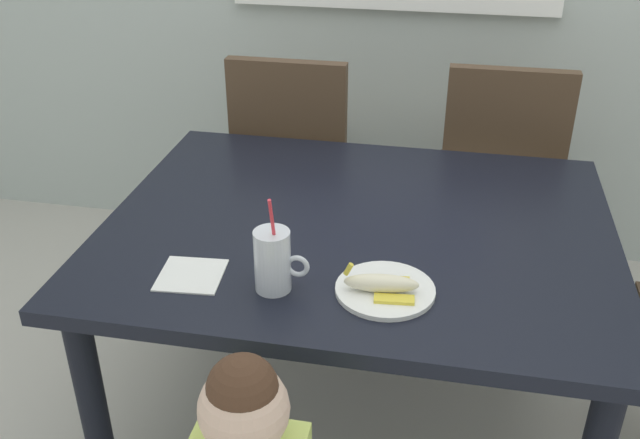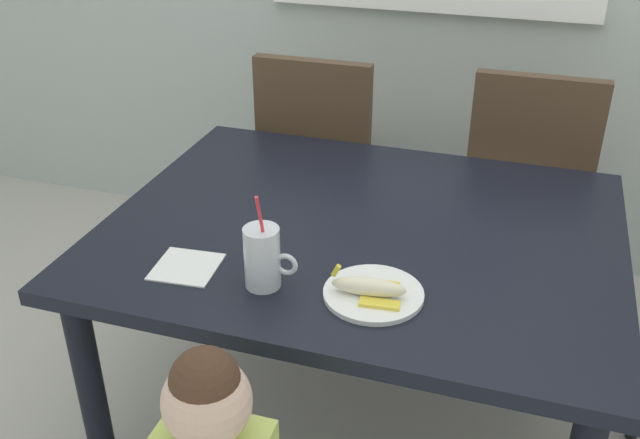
{
  "view_description": "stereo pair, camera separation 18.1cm",
  "coord_description": "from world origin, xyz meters",
  "px_view_note": "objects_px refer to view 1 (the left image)",
  "views": [
    {
      "loc": [
        0.22,
        -1.66,
        1.65
      ],
      "look_at": [
        -0.08,
        -0.11,
        0.77
      ],
      "focal_mm": 40.03,
      "sensor_mm": 36.0,
      "label": 1
    },
    {
      "loc": [
        0.4,
        -1.62,
        1.65
      ],
      "look_at": [
        -0.08,
        -0.11,
        0.77
      ],
      "focal_mm": 40.03,
      "sensor_mm": 36.0,
      "label": 2
    }
  ],
  "objects_px": {
    "dining_table": "(358,250)",
    "dining_chair_left": "(296,160)",
    "paper_napkin": "(191,275)",
    "dining_chair_right": "(499,171)",
    "snack_plate": "(385,290)",
    "peeled_banana": "(382,284)",
    "milk_cup": "(273,264)"
  },
  "relations": [
    {
      "from": "milk_cup",
      "to": "dining_chair_left",
      "type": "bearing_deg",
      "value": 100.44
    },
    {
      "from": "dining_chair_left",
      "to": "milk_cup",
      "type": "bearing_deg",
      "value": 100.44
    },
    {
      "from": "dining_chair_left",
      "to": "paper_napkin",
      "type": "height_order",
      "value": "dining_chair_left"
    },
    {
      "from": "dining_table",
      "to": "milk_cup",
      "type": "distance_m",
      "value": 0.4
    },
    {
      "from": "peeled_banana",
      "to": "dining_table",
      "type": "bearing_deg",
      "value": 107.47
    },
    {
      "from": "snack_plate",
      "to": "peeled_banana",
      "type": "xyz_separation_m",
      "value": [
        -0.01,
        -0.01,
        0.03
      ]
    },
    {
      "from": "paper_napkin",
      "to": "dining_chair_right",
      "type": "bearing_deg",
      "value": 55.95
    },
    {
      "from": "milk_cup",
      "to": "peeled_banana",
      "type": "relative_size",
      "value": 1.44
    },
    {
      "from": "dining_chair_left",
      "to": "peeled_banana",
      "type": "relative_size",
      "value": 5.53
    },
    {
      "from": "dining_chair_left",
      "to": "peeled_banana",
      "type": "xyz_separation_m",
      "value": [
        0.45,
        -1.06,
        0.2
      ]
    },
    {
      "from": "dining_chair_right",
      "to": "snack_plate",
      "type": "xyz_separation_m",
      "value": [
        -0.3,
        -1.1,
        0.18
      ]
    },
    {
      "from": "peeled_banana",
      "to": "dining_chair_right",
      "type": "bearing_deg",
      "value": 74.73
    },
    {
      "from": "dining_table",
      "to": "snack_plate",
      "type": "relative_size",
      "value": 5.89
    },
    {
      "from": "milk_cup",
      "to": "peeled_banana",
      "type": "distance_m",
      "value": 0.25
    },
    {
      "from": "dining_chair_right",
      "to": "paper_napkin",
      "type": "xyz_separation_m",
      "value": [
        -0.76,
        -1.12,
        0.17
      ]
    },
    {
      "from": "dining_table",
      "to": "dining_chair_right",
      "type": "distance_m",
      "value": 0.89
    },
    {
      "from": "milk_cup",
      "to": "peeled_banana",
      "type": "xyz_separation_m",
      "value": [
        0.25,
        0.02,
        -0.04
      ]
    },
    {
      "from": "dining_chair_left",
      "to": "paper_napkin",
      "type": "xyz_separation_m",
      "value": [
        -0.01,
        -1.07,
        0.17
      ]
    },
    {
      "from": "dining_chair_left",
      "to": "snack_plate",
      "type": "height_order",
      "value": "dining_chair_left"
    },
    {
      "from": "dining_table",
      "to": "dining_chair_left",
      "type": "bearing_deg",
      "value": 115.08
    },
    {
      "from": "paper_napkin",
      "to": "snack_plate",
      "type": "bearing_deg",
      "value": 2.73
    },
    {
      "from": "dining_chair_right",
      "to": "peeled_banana",
      "type": "relative_size",
      "value": 5.53
    },
    {
      "from": "milk_cup",
      "to": "paper_napkin",
      "type": "height_order",
      "value": "milk_cup"
    },
    {
      "from": "dining_table",
      "to": "snack_plate",
      "type": "height_order",
      "value": "snack_plate"
    },
    {
      "from": "dining_table",
      "to": "paper_napkin",
      "type": "distance_m",
      "value": 0.49
    },
    {
      "from": "milk_cup",
      "to": "paper_napkin",
      "type": "distance_m",
      "value": 0.22
    },
    {
      "from": "milk_cup",
      "to": "dining_chair_right",
      "type": "bearing_deg",
      "value": 64.06
    },
    {
      "from": "peeled_banana",
      "to": "snack_plate",
      "type": "bearing_deg",
      "value": 67.93
    },
    {
      "from": "dining_chair_right",
      "to": "snack_plate",
      "type": "distance_m",
      "value": 1.16
    },
    {
      "from": "paper_napkin",
      "to": "peeled_banana",
      "type": "bearing_deg",
      "value": 0.96
    },
    {
      "from": "dining_chair_right",
      "to": "paper_napkin",
      "type": "height_order",
      "value": "dining_chair_right"
    },
    {
      "from": "milk_cup",
      "to": "snack_plate",
      "type": "xyz_separation_m",
      "value": [
        0.25,
        0.03,
        -0.06
      ]
    }
  ]
}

